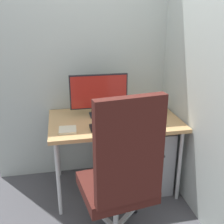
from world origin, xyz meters
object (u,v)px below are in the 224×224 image
(mouse, at_px, (154,123))
(office_chair, at_px, (122,175))
(pen_holder, at_px, (163,108))
(monitor, at_px, (99,93))
(filing_cabinet, at_px, (143,155))
(notebook, at_px, (68,130))
(keyboard, at_px, (116,126))

(mouse, bearing_deg, office_chair, -111.11)
(office_chair, bearing_deg, pen_holder, 53.97)
(office_chair, xyz_separation_m, pen_holder, (0.62, 0.85, 0.16))
(monitor, bearing_deg, filing_cabinet, -17.70)
(office_chair, height_order, mouse, office_chair)
(office_chair, bearing_deg, notebook, 120.85)
(filing_cabinet, xyz_separation_m, notebook, (-0.75, -0.20, 0.44))
(mouse, distance_m, pen_holder, 0.36)
(monitor, distance_m, notebook, 0.51)
(keyboard, bearing_deg, office_chair, -98.10)
(mouse, height_order, notebook, mouse)
(office_chair, relative_size, monitor, 2.23)
(office_chair, distance_m, keyboard, 0.59)
(office_chair, height_order, monitor, office_chair)
(filing_cabinet, distance_m, keyboard, 0.58)
(monitor, xyz_separation_m, notebook, (-0.33, -0.33, -0.22))
(office_chair, xyz_separation_m, mouse, (0.43, 0.55, 0.13))
(pen_holder, height_order, notebook, pen_holder)
(monitor, bearing_deg, pen_holder, -5.07)
(filing_cabinet, bearing_deg, mouse, -85.16)
(mouse, bearing_deg, filing_cabinet, 111.34)
(office_chair, relative_size, pen_holder, 7.45)
(filing_cabinet, relative_size, keyboard, 1.40)
(monitor, height_order, pen_holder, monitor)
(monitor, bearing_deg, office_chair, -88.77)
(monitor, xyz_separation_m, pen_holder, (0.64, -0.06, -0.17))
(mouse, distance_m, notebook, 0.77)
(office_chair, height_order, pen_holder, office_chair)
(keyboard, xyz_separation_m, pen_holder, (0.54, 0.28, 0.04))
(office_chair, height_order, keyboard, office_chair)
(mouse, xyz_separation_m, pen_holder, (0.19, 0.30, 0.03))
(keyboard, bearing_deg, monitor, 106.80)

